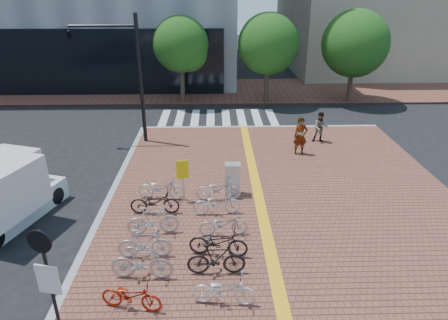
{
  "coord_description": "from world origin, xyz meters",
  "views": [
    {
      "loc": [
        0.26,
        -10.61,
        7.99
      ],
      "look_at": [
        0.63,
        4.48,
        1.3
      ],
      "focal_mm": 32.0,
      "sensor_mm": 36.0,
      "label": 1
    }
  ],
  "objects_px": {
    "bike_6": "(224,290)",
    "notice_sign": "(47,273)",
    "bike_10": "(217,203)",
    "bike_11": "(218,189)",
    "bike_2": "(145,243)",
    "pedestrian_b": "(321,127)",
    "bike_1": "(142,263)",
    "traffic_light_pole": "(108,56)",
    "bike_0": "(131,296)",
    "bike_4": "(155,202)",
    "yellow_sign": "(183,173)",
    "bike_5": "(161,188)",
    "bike_7": "(216,259)",
    "bike_9": "(223,224)",
    "bike_3": "(153,220)",
    "bike_8": "(218,242)",
    "pedestrian_a": "(301,136)",
    "utility_box": "(233,179)",
    "box_truck": "(3,193)"
  },
  "relations": [
    {
      "from": "bike_0",
      "to": "bike_3",
      "type": "xyz_separation_m",
      "value": [
        0.09,
        3.43,
        0.1
      ]
    },
    {
      "from": "bike_4",
      "to": "pedestrian_b",
      "type": "relative_size",
      "value": 1.11
    },
    {
      "from": "bike_7",
      "to": "box_truck",
      "type": "xyz_separation_m",
      "value": [
        -7.57,
        3.24,
        0.51
      ]
    },
    {
      "from": "bike_2",
      "to": "bike_11",
      "type": "relative_size",
      "value": 0.96
    },
    {
      "from": "bike_3",
      "to": "bike_5",
      "type": "bearing_deg",
      "value": -6.41
    },
    {
      "from": "pedestrian_a",
      "to": "box_truck",
      "type": "height_order",
      "value": "box_truck"
    },
    {
      "from": "bike_1",
      "to": "bike_9",
      "type": "distance_m",
      "value": 3.19
    },
    {
      "from": "bike_11",
      "to": "bike_1",
      "type": "bearing_deg",
      "value": 152.48
    },
    {
      "from": "pedestrian_b",
      "to": "bike_11",
      "type": "bearing_deg",
      "value": -124.95
    },
    {
      "from": "bike_5",
      "to": "bike_8",
      "type": "relative_size",
      "value": 0.99
    },
    {
      "from": "bike_6",
      "to": "notice_sign",
      "type": "height_order",
      "value": "notice_sign"
    },
    {
      "from": "bike_10",
      "to": "bike_1",
      "type": "bearing_deg",
      "value": 143.47
    },
    {
      "from": "yellow_sign",
      "to": "box_truck",
      "type": "bearing_deg",
      "value": -169.92
    },
    {
      "from": "bike_5",
      "to": "notice_sign",
      "type": "distance_m",
      "value": 7.12
    },
    {
      "from": "bike_6",
      "to": "bike_3",
      "type": "bearing_deg",
      "value": 41.17
    },
    {
      "from": "bike_5",
      "to": "bike_7",
      "type": "bearing_deg",
      "value": -149.74
    },
    {
      "from": "box_truck",
      "to": "utility_box",
      "type": "bearing_deg",
      "value": 11.02
    },
    {
      "from": "bike_3",
      "to": "bike_6",
      "type": "height_order",
      "value": "bike_3"
    },
    {
      "from": "bike_2",
      "to": "pedestrian_b",
      "type": "height_order",
      "value": "pedestrian_b"
    },
    {
      "from": "bike_0",
      "to": "notice_sign",
      "type": "height_order",
      "value": "notice_sign"
    },
    {
      "from": "bike_5",
      "to": "bike_10",
      "type": "height_order",
      "value": "bike_5"
    },
    {
      "from": "bike_9",
      "to": "box_truck",
      "type": "distance_m",
      "value": 7.95
    },
    {
      "from": "bike_4",
      "to": "traffic_light_pole",
      "type": "bearing_deg",
      "value": 22.35
    },
    {
      "from": "bike_4",
      "to": "bike_5",
      "type": "height_order",
      "value": "bike_5"
    },
    {
      "from": "bike_3",
      "to": "bike_11",
      "type": "height_order",
      "value": "bike_3"
    },
    {
      "from": "bike_5",
      "to": "bike_9",
      "type": "height_order",
      "value": "bike_5"
    },
    {
      "from": "pedestrian_a",
      "to": "traffic_light_pole",
      "type": "relative_size",
      "value": 0.29
    },
    {
      "from": "bike_10",
      "to": "pedestrian_a",
      "type": "relative_size",
      "value": 0.93
    },
    {
      "from": "notice_sign",
      "to": "traffic_light_pole",
      "type": "xyz_separation_m",
      "value": [
        -1.52,
        13.22,
        2.58
      ]
    },
    {
      "from": "bike_9",
      "to": "yellow_sign",
      "type": "xyz_separation_m",
      "value": [
        -1.5,
        2.39,
        0.77
      ]
    },
    {
      "from": "bike_2",
      "to": "bike_7",
      "type": "height_order",
      "value": "bike_7"
    },
    {
      "from": "bike_0",
      "to": "bike_5",
      "type": "xyz_separation_m",
      "value": [
        0.07,
        5.87,
        0.05
      ]
    },
    {
      "from": "utility_box",
      "to": "bike_9",
      "type": "bearing_deg",
      "value": -98.63
    },
    {
      "from": "bike_8",
      "to": "bike_1",
      "type": "bearing_deg",
      "value": 123.05
    },
    {
      "from": "bike_11",
      "to": "traffic_light_pole",
      "type": "height_order",
      "value": "traffic_light_pole"
    },
    {
      "from": "bike_1",
      "to": "box_truck",
      "type": "xyz_separation_m",
      "value": [
        -5.43,
        3.38,
        0.49
      ]
    },
    {
      "from": "bike_10",
      "to": "bike_11",
      "type": "relative_size",
      "value": 1.01
    },
    {
      "from": "bike_3",
      "to": "yellow_sign",
      "type": "bearing_deg",
      "value": -28.11
    },
    {
      "from": "bike_6",
      "to": "bike_11",
      "type": "xyz_separation_m",
      "value": [
        -0.08,
        5.64,
        0.0
      ]
    },
    {
      "from": "bike_0",
      "to": "utility_box",
      "type": "relative_size",
      "value": 1.23
    },
    {
      "from": "bike_1",
      "to": "traffic_light_pole",
      "type": "xyz_separation_m",
      "value": [
        -3.15,
        11.12,
        3.99
      ]
    },
    {
      "from": "bike_4",
      "to": "yellow_sign",
      "type": "distance_m",
      "value": 1.54
    },
    {
      "from": "bike_9",
      "to": "utility_box",
      "type": "relative_size",
      "value": 1.23
    },
    {
      "from": "bike_11",
      "to": "box_truck",
      "type": "relative_size",
      "value": 0.37
    },
    {
      "from": "bike_6",
      "to": "pedestrian_b",
      "type": "xyz_separation_m",
      "value": [
        5.45,
        11.8,
        0.36
      ]
    },
    {
      "from": "bike_3",
      "to": "bike_5",
      "type": "relative_size",
      "value": 0.96
    },
    {
      "from": "bike_4",
      "to": "traffic_light_pole",
      "type": "relative_size",
      "value": 0.28
    },
    {
      "from": "bike_9",
      "to": "bike_2",
      "type": "bearing_deg",
      "value": 111.34
    },
    {
      "from": "bike_8",
      "to": "traffic_light_pole",
      "type": "distance_m",
      "value": 12.13
    },
    {
      "from": "utility_box",
      "to": "bike_8",
      "type": "bearing_deg",
      "value": -98.88
    }
  ]
}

